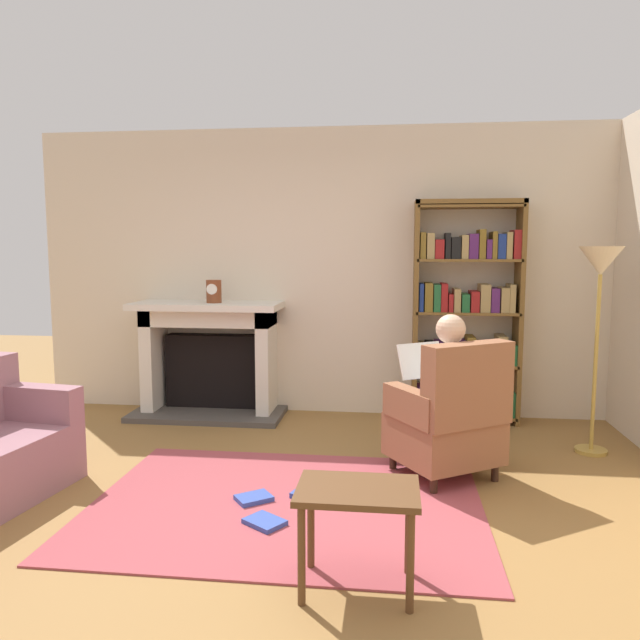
{
  "coord_description": "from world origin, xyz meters",
  "views": [
    {
      "loc": [
        0.64,
        -3.26,
        1.58
      ],
      "look_at": [
        0.1,
        1.2,
        1.05
      ],
      "focal_mm": 34.24,
      "sensor_mm": 36.0,
      "label": 1
    }
  ],
  "objects_px": {
    "mantel_clock": "(214,291)",
    "bookshelf": "(467,315)",
    "armchair_reading": "(450,419)",
    "seated_reader": "(440,387)",
    "side_table": "(358,504)",
    "fireplace": "(210,355)",
    "floor_lamp": "(600,279)"
  },
  "relations": [
    {
      "from": "mantel_clock",
      "to": "bookshelf",
      "type": "height_order",
      "value": "bookshelf"
    },
    {
      "from": "side_table",
      "to": "floor_lamp",
      "type": "bearing_deg",
      "value": 51.59
    },
    {
      "from": "bookshelf",
      "to": "side_table",
      "type": "xyz_separation_m",
      "value": [
        -0.81,
        -2.92,
        -0.57
      ]
    },
    {
      "from": "fireplace",
      "to": "seated_reader",
      "type": "distance_m",
      "value": 2.45
    },
    {
      "from": "side_table",
      "to": "floor_lamp",
      "type": "relative_size",
      "value": 0.35
    },
    {
      "from": "fireplace",
      "to": "armchair_reading",
      "type": "bearing_deg",
      "value": -34.09
    },
    {
      "from": "bookshelf",
      "to": "floor_lamp",
      "type": "height_order",
      "value": "bookshelf"
    },
    {
      "from": "armchair_reading",
      "to": "seated_reader",
      "type": "height_order",
      "value": "seated_reader"
    },
    {
      "from": "mantel_clock",
      "to": "side_table",
      "type": "xyz_separation_m",
      "value": [
        1.5,
        -2.78,
        -0.77
      ]
    },
    {
      "from": "fireplace",
      "to": "seated_reader",
      "type": "bearing_deg",
      "value": -33.02
    },
    {
      "from": "mantel_clock",
      "to": "floor_lamp",
      "type": "xyz_separation_m",
      "value": [
        3.19,
        -0.65,
        0.16
      ]
    },
    {
      "from": "armchair_reading",
      "to": "side_table",
      "type": "bearing_deg",
      "value": 36.34
    },
    {
      "from": "mantel_clock",
      "to": "seated_reader",
      "type": "height_order",
      "value": "mantel_clock"
    },
    {
      "from": "bookshelf",
      "to": "armchair_reading",
      "type": "xyz_separation_m",
      "value": [
        -0.27,
        -1.47,
        -0.56
      ]
    },
    {
      "from": "armchair_reading",
      "to": "seated_reader",
      "type": "distance_m",
      "value": 0.23
    },
    {
      "from": "seated_reader",
      "to": "floor_lamp",
      "type": "distance_m",
      "value": 1.53
    },
    {
      "from": "bookshelf",
      "to": "armchair_reading",
      "type": "relative_size",
      "value": 2.07
    },
    {
      "from": "side_table",
      "to": "floor_lamp",
      "type": "height_order",
      "value": "floor_lamp"
    },
    {
      "from": "mantel_clock",
      "to": "seated_reader",
      "type": "distance_m",
      "value": 2.4
    },
    {
      "from": "mantel_clock",
      "to": "side_table",
      "type": "bearing_deg",
      "value": -61.68
    },
    {
      "from": "bookshelf",
      "to": "floor_lamp",
      "type": "distance_m",
      "value": 1.23
    },
    {
      "from": "mantel_clock",
      "to": "floor_lamp",
      "type": "distance_m",
      "value": 3.26
    },
    {
      "from": "fireplace",
      "to": "floor_lamp",
      "type": "bearing_deg",
      "value": -12.91
    },
    {
      "from": "armchair_reading",
      "to": "fireplace",
      "type": "bearing_deg",
      "value": -67.14
    },
    {
      "from": "mantel_clock",
      "to": "armchair_reading",
      "type": "height_order",
      "value": "mantel_clock"
    },
    {
      "from": "armchair_reading",
      "to": "seated_reader",
      "type": "xyz_separation_m",
      "value": [
        -0.06,
        0.1,
        0.2
      ]
    },
    {
      "from": "seated_reader",
      "to": "floor_lamp",
      "type": "xyz_separation_m",
      "value": [
        1.21,
        0.59,
        0.73
      ]
    },
    {
      "from": "fireplace",
      "to": "armchair_reading",
      "type": "xyz_separation_m",
      "value": [
        2.12,
        -1.44,
        -0.15
      ]
    },
    {
      "from": "side_table",
      "to": "floor_lamp",
      "type": "xyz_separation_m",
      "value": [
        1.69,
        2.13,
        0.93
      ]
    },
    {
      "from": "bookshelf",
      "to": "seated_reader",
      "type": "bearing_deg",
      "value": -103.6
    },
    {
      "from": "mantel_clock",
      "to": "armchair_reading",
      "type": "relative_size",
      "value": 0.22
    },
    {
      "from": "side_table",
      "to": "seated_reader",
      "type": "bearing_deg",
      "value": 72.74
    }
  ]
}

